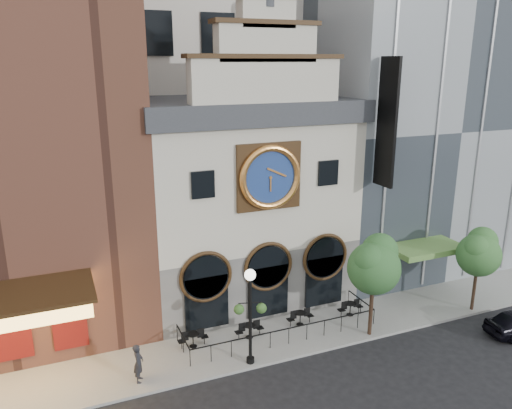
{
  "coord_description": "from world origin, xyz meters",
  "views": [
    {
      "loc": [
        -10.39,
        -19.47,
        14.4
      ],
      "look_at": [
        0.13,
        6.0,
        6.45
      ],
      "focal_mm": 35.0,
      "sensor_mm": 36.0,
      "label": 1
    }
  ],
  "objects_px": {
    "bistro_0": "(193,339)",
    "pedestrian": "(138,363)",
    "bistro_2": "(300,317)",
    "tree_right": "(479,251)",
    "bistro_3": "(350,308)",
    "bistro_1": "(249,330)",
    "lamppost": "(250,306)",
    "tree_left": "(375,264)"
  },
  "relations": [
    {
      "from": "bistro_3",
      "to": "tree_left",
      "type": "xyz_separation_m",
      "value": [
        -0.13,
        -2.16,
        3.62
      ]
    },
    {
      "from": "bistro_3",
      "to": "pedestrian",
      "type": "xyz_separation_m",
      "value": [
        -12.42,
        -1.6,
        0.48
      ]
    },
    {
      "from": "bistro_0",
      "to": "bistro_3",
      "type": "distance_m",
      "value": 9.35
    },
    {
      "from": "pedestrian",
      "to": "tree_left",
      "type": "distance_m",
      "value": 12.7
    },
    {
      "from": "bistro_1",
      "to": "bistro_2",
      "type": "xyz_separation_m",
      "value": [
        3.13,
        0.17,
        0.0
      ]
    },
    {
      "from": "bistro_2",
      "to": "tree_right",
      "type": "bearing_deg",
      "value": -12.25
    },
    {
      "from": "bistro_0",
      "to": "pedestrian",
      "type": "xyz_separation_m",
      "value": [
        -3.07,
        -1.84,
        0.48
      ]
    },
    {
      "from": "bistro_0",
      "to": "tree_left",
      "type": "distance_m",
      "value": 10.2
    },
    {
      "from": "bistro_2",
      "to": "tree_left",
      "type": "distance_m",
      "value": 5.27
    },
    {
      "from": "lamppost",
      "to": "bistro_2",
      "type": "bearing_deg",
      "value": 46.61
    },
    {
      "from": "pedestrian",
      "to": "tree_right",
      "type": "xyz_separation_m",
      "value": [
        19.58,
        -0.53,
        2.73
      ]
    },
    {
      "from": "bistro_3",
      "to": "tree_right",
      "type": "relative_size",
      "value": 0.32
    },
    {
      "from": "tree_right",
      "to": "tree_left",
      "type": "bearing_deg",
      "value": -179.74
    },
    {
      "from": "bistro_1",
      "to": "pedestrian",
      "type": "xyz_separation_m",
      "value": [
        -6.09,
        -1.55,
        0.48
      ]
    },
    {
      "from": "bistro_0",
      "to": "bistro_2",
      "type": "height_order",
      "value": "same"
    },
    {
      "from": "bistro_1",
      "to": "bistro_3",
      "type": "distance_m",
      "value": 6.33
    },
    {
      "from": "bistro_1",
      "to": "pedestrian",
      "type": "height_order",
      "value": "pedestrian"
    },
    {
      "from": "tree_left",
      "to": "bistro_1",
      "type": "bearing_deg",
      "value": 161.21
    },
    {
      "from": "pedestrian",
      "to": "bistro_3",
      "type": "bearing_deg",
      "value": -65.03
    },
    {
      "from": "bistro_0",
      "to": "bistro_1",
      "type": "bearing_deg",
      "value": -5.46
    },
    {
      "from": "bistro_2",
      "to": "tree_right",
      "type": "xyz_separation_m",
      "value": [
        10.36,
        -2.25,
        3.21
      ]
    },
    {
      "from": "bistro_3",
      "to": "tree_left",
      "type": "bearing_deg",
      "value": -93.35
    },
    {
      "from": "tree_left",
      "to": "tree_right",
      "type": "distance_m",
      "value": 7.3
    },
    {
      "from": "bistro_1",
      "to": "bistro_2",
      "type": "relative_size",
      "value": 1.0
    },
    {
      "from": "bistro_3",
      "to": "tree_left",
      "type": "distance_m",
      "value": 4.22
    },
    {
      "from": "bistro_0",
      "to": "pedestrian",
      "type": "height_order",
      "value": "pedestrian"
    },
    {
      "from": "bistro_1",
      "to": "bistro_2",
      "type": "distance_m",
      "value": 3.14
    },
    {
      "from": "pedestrian",
      "to": "tree_left",
      "type": "height_order",
      "value": "tree_left"
    },
    {
      "from": "bistro_3",
      "to": "lamppost",
      "type": "height_order",
      "value": "lamppost"
    },
    {
      "from": "bistro_0",
      "to": "bistro_3",
      "type": "bearing_deg",
      "value": -1.47
    },
    {
      "from": "pedestrian",
      "to": "tree_right",
      "type": "bearing_deg",
      "value": -73.9
    },
    {
      "from": "bistro_2",
      "to": "tree_left",
      "type": "bearing_deg",
      "value": -36.6
    },
    {
      "from": "bistro_1",
      "to": "tree_left",
      "type": "xyz_separation_m",
      "value": [
        6.21,
        -2.11,
        3.62
      ]
    },
    {
      "from": "bistro_1",
      "to": "lamppost",
      "type": "distance_m",
      "value": 3.46
    },
    {
      "from": "pedestrian",
      "to": "bistro_2",
      "type": "bearing_deg",
      "value": -61.79
    },
    {
      "from": "pedestrian",
      "to": "bistro_1",
      "type": "bearing_deg",
      "value": -58.09
    },
    {
      "from": "bistro_3",
      "to": "tree_left",
      "type": "relative_size",
      "value": 0.28
    },
    {
      "from": "bistro_2",
      "to": "tree_right",
      "type": "distance_m",
      "value": 11.08
    },
    {
      "from": "lamppost",
      "to": "tree_left",
      "type": "distance_m",
      "value": 7.08
    },
    {
      "from": "bistro_2",
      "to": "bistro_3",
      "type": "distance_m",
      "value": 3.2
    },
    {
      "from": "pedestrian",
      "to": "lamppost",
      "type": "xyz_separation_m",
      "value": [
        5.29,
        -0.6,
        2.11
      ]
    },
    {
      "from": "bistro_0",
      "to": "tree_right",
      "type": "height_order",
      "value": "tree_right"
    }
  ]
}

